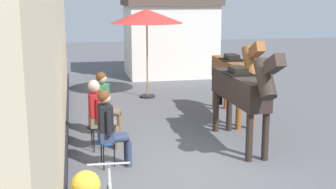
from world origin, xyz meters
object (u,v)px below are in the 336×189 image
object	(u,v)px
seated_visitor_middle	(99,111)
saddled_horse_near	(242,89)
cafe_parasol	(147,17)
saddled_horse_far	(234,72)
seated_visitor_far	(106,101)
seated_visitor_near	(109,124)

from	to	relation	value
seated_visitor_middle	saddled_horse_near	xyz separation A→B (m)	(2.75, -0.34, 0.38)
saddled_horse_near	cafe_parasol	size ratio (longest dim) A/B	1.16
saddled_horse_far	cafe_parasol	bearing A→B (deg)	119.23
saddled_horse_far	cafe_parasol	size ratio (longest dim) A/B	1.16
seated_visitor_middle	saddled_horse_far	distance (m)	3.70
saddled_horse_far	cafe_parasol	world-z (taller)	cafe_parasol
seated_visitor_far	saddled_horse_far	world-z (taller)	saddled_horse_far
seated_visitor_middle	saddled_horse_far	size ratio (longest dim) A/B	0.46
seated_visitor_middle	cafe_parasol	world-z (taller)	cafe_parasol
seated_visitor_middle	cafe_parasol	size ratio (longest dim) A/B	0.54
seated_visitor_far	saddled_horse_far	xyz separation A→B (m)	(3.11, 0.72, 0.38)
saddled_horse_near	saddled_horse_far	distance (m)	2.03
seated_visitor_near	saddled_horse_far	size ratio (longest dim) A/B	0.46
seated_visitor_middle	seated_visitor_far	distance (m)	0.92
seated_visitor_near	seated_visitor_far	xyz separation A→B (m)	(0.07, 1.87, 0.00)
seated_visitor_far	seated_visitor_near	bearing A→B (deg)	-92.26
cafe_parasol	saddled_horse_far	bearing A→B (deg)	-60.77
saddled_horse_far	cafe_parasol	distance (m)	3.55
seated_visitor_middle	seated_visitor_far	size ratio (longest dim) A/B	1.00
saddled_horse_near	saddled_horse_far	size ratio (longest dim) A/B	1.00
seated_visitor_far	cafe_parasol	bearing A→B (deg)	67.77
saddled_horse_near	seated_visitor_middle	bearing A→B (deg)	172.92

